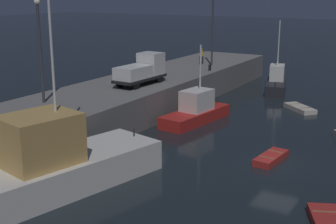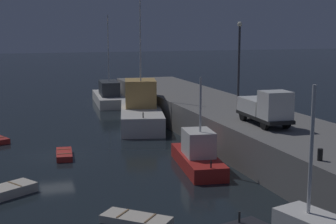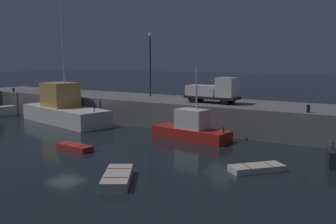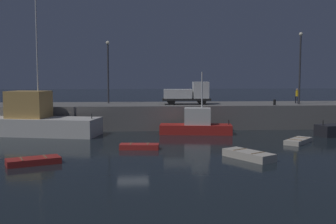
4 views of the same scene
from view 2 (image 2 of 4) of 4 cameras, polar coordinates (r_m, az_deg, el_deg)
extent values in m
plane|color=black|center=(38.45, -12.75, -4.97)|extent=(320.00, 320.00, 0.00)
cube|color=slate|center=(42.31, 8.25, -1.63)|extent=(59.42, 8.01, 2.68)
cube|color=silver|center=(49.18, -3.12, -0.52)|extent=(12.90, 6.60, 1.76)
cube|color=tan|center=(49.74, -3.18, 2.18)|extent=(4.36, 3.79, 2.68)
cylinder|color=silver|center=(48.28, -3.20, 8.94)|extent=(0.14, 0.14, 9.05)
cylinder|color=#262626|center=(43.39, -2.88, -0.37)|extent=(0.10, 0.10, 0.50)
cylinder|color=silver|center=(18.75, 16.12, -4.23)|extent=(0.14, 0.14, 4.77)
cylinder|color=#262626|center=(22.39, 8.19, -11.84)|extent=(0.10, 0.10, 0.50)
cube|color=red|center=(34.34, 3.42, -5.67)|extent=(7.57, 3.21, 0.96)
cube|color=silver|center=(33.86, 3.51, -3.55)|extent=(2.86, 2.17, 1.72)
cylinder|color=silver|center=(32.91, 3.75, 0.84)|extent=(0.14, 0.14, 3.67)
cylinder|color=#262626|center=(31.01, 4.96, -5.97)|extent=(0.10, 0.10, 0.50)
cube|color=silver|center=(63.64, -6.83, 1.49)|extent=(10.78, 4.15, 1.19)
cube|color=#33383D|center=(62.72, -6.78, 2.73)|extent=(4.81, 2.59, 1.75)
cylinder|color=silver|center=(62.40, -6.88, 7.27)|extent=(0.14, 0.14, 8.18)
cylinder|color=#262626|center=(68.32, -7.31, 2.76)|extent=(0.10, 0.10, 0.50)
cube|color=#B22823|center=(37.95, -11.82, -4.79)|extent=(3.26, 1.44, 0.43)
cube|color=olive|center=(37.22, -11.82, -4.71)|extent=(0.18, 1.02, 0.04)
cube|color=olive|center=(38.57, -11.85, -4.20)|extent=(0.18, 1.02, 0.04)
cube|color=beige|center=(25.07, -3.65, -12.25)|extent=(3.33, 3.47, 0.40)
cube|color=olive|center=(24.67, -2.05, -12.07)|extent=(0.95, 0.87, 0.04)
cube|color=olive|center=(25.34, -5.22, -11.51)|extent=(0.95, 0.87, 0.04)
cube|color=beige|center=(30.23, -18.54, -8.73)|extent=(3.33, 4.09, 0.54)
cube|color=olive|center=(30.57, -17.19, -7.88)|extent=(1.19, 0.78, 0.04)
cylinder|color=#38383D|center=(44.98, 8.13, 5.26)|extent=(0.20, 0.20, 6.99)
sphere|color=#F9EFCC|center=(44.86, 8.24, 9.94)|extent=(0.44, 0.44, 0.44)
cylinder|color=black|center=(35.13, 13.41, -1.13)|extent=(0.91, 0.32, 0.90)
cylinder|color=black|center=(34.38, 11.04, -1.28)|extent=(0.91, 0.32, 0.90)
cylinder|color=black|center=(38.19, 10.85, -0.19)|extent=(0.91, 0.32, 0.90)
cylinder|color=black|center=(37.50, 8.63, -0.31)|extent=(0.91, 0.32, 0.90)
cube|color=black|center=(36.26, 10.95, -0.51)|extent=(5.58, 2.17, 0.25)
cube|color=silver|center=(34.64, 12.22, 0.78)|extent=(1.84, 2.01, 1.90)
cube|color=silver|center=(37.03, 10.29, 0.73)|extent=(3.27, 2.07, 1.04)
cylinder|color=black|center=(61.61, -3.65, 3.48)|extent=(0.28, 0.28, 0.53)
cylinder|color=black|center=(27.21, 17.05, -4.70)|extent=(0.28, 0.28, 0.63)
camera|label=1|loc=(64.35, -22.66, 9.84)|focal=49.83mm
camera|label=3|loc=(23.06, -66.11, -2.11)|focal=40.58mm
camera|label=4|loc=(46.58, -55.89, 0.91)|focal=43.11mm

